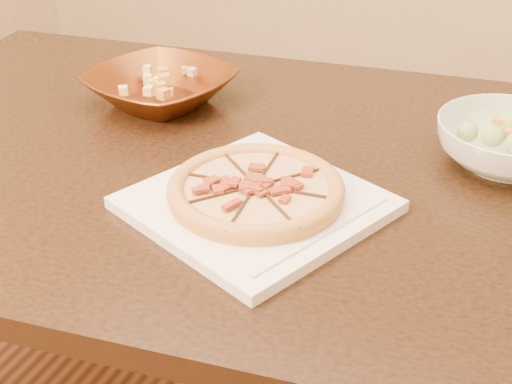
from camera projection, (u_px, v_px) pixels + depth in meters
dining_table at (241, 205)px, 1.23m from camera, size 1.56×1.10×0.75m
plate at (256, 203)px, 1.04m from camera, size 0.41×0.41×0.02m
pizza at (256, 190)px, 1.02m from camera, size 0.26×0.26×0.03m
bronze_bowl at (160, 88)px, 1.35m from camera, size 0.31×0.31×0.06m
mixed_dish at (158, 65)px, 1.33m from camera, size 0.13×0.11×0.03m
salad_bowl at (509, 144)px, 1.14m from camera, size 0.30×0.30×0.07m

